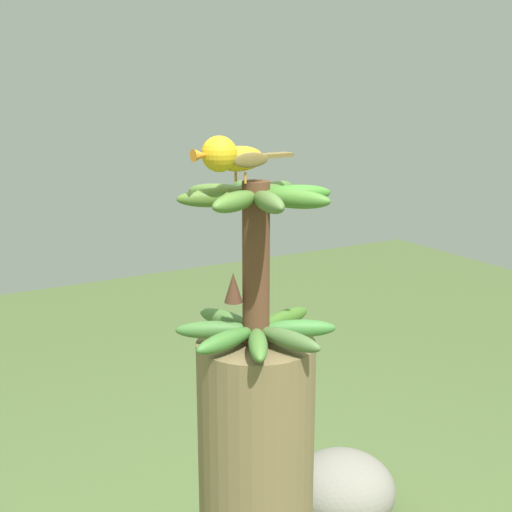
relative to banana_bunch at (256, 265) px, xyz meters
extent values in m
cylinder|color=brown|center=(0.00, 0.00, 0.00)|extent=(0.05, 0.05, 0.32)
ellipsoid|color=#3F7D36|center=(-0.08, 0.04, -0.13)|extent=(0.15, 0.10, 0.04)
ellipsoid|color=#406D24|center=(-0.08, -0.03, -0.13)|extent=(0.15, 0.08, 0.04)
ellipsoid|color=#4F7627|center=(-0.04, -0.08, -0.13)|extent=(0.10, 0.15, 0.04)
ellipsoid|color=#456E32|center=(0.02, -0.08, -0.13)|extent=(0.08, 0.15, 0.04)
ellipsoid|color=#427233|center=(0.07, -0.04, -0.13)|extent=(0.15, 0.10, 0.04)
ellipsoid|color=#407731|center=(0.08, 0.03, -0.13)|extent=(0.15, 0.08, 0.04)
ellipsoid|color=#4A7933|center=(0.04, 0.08, -0.13)|extent=(0.10, 0.15, 0.04)
ellipsoid|color=#4B6B37|center=(-0.03, 0.08, -0.13)|extent=(0.08, 0.15, 0.04)
ellipsoid|color=#3E7F2A|center=(-0.08, 0.02, 0.13)|extent=(0.16, 0.07, 0.04)
ellipsoid|color=#4B712E|center=(-0.07, -0.04, 0.13)|extent=(0.15, 0.11, 0.04)
ellipsoid|color=#487034|center=(-0.02, -0.07, 0.13)|extent=(0.07, 0.16, 0.04)
ellipsoid|color=#507430|center=(0.04, -0.07, 0.13)|extent=(0.11, 0.15, 0.04)
ellipsoid|color=#4E702A|center=(0.07, -0.02, 0.13)|extent=(0.16, 0.07, 0.04)
ellipsoid|color=#4E762F|center=(0.06, 0.04, 0.13)|extent=(0.15, 0.11, 0.04)
ellipsoid|color=#506E35|center=(0.02, 0.08, 0.13)|extent=(0.07, 0.16, 0.04)
ellipsoid|color=#46792D|center=(-0.04, 0.07, 0.13)|extent=(0.11, 0.15, 0.04)
cone|color=#4C2D1E|center=(0.04, -0.01, -0.04)|extent=(0.04, 0.04, 0.06)
cylinder|color=#C68933|center=(0.04, -0.01, 0.17)|extent=(0.01, 0.01, 0.02)
cylinder|color=#C68933|center=(0.03, 0.02, 0.17)|extent=(0.01, 0.00, 0.02)
ellipsoid|color=gold|center=(0.03, 0.00, 0.21)|extent=(0.11, 0.06, 0.05)
ellipsoid|color=brown|center=(0.03, -0.02, 0.21)|extent=(0.08, 0.02, 0.03)
ellipsoid|color=brown|center=(0.03, 0.03, 0.21)|extent=(0.08, 0.02, 0.03)
cube|color=brown|center=(-0.05, -0.01, 0.21)|extent=(0.07, 0.04, 0.01)
sphere|color=gold|center=(0.08, 0.01, 0.22)|extent=(0.07, 0.07, 0.07)
sphere|color=black|center=(0.09, 0.04, 0.22)|extent=(0.01, 0.01, 0.01)
cone|color=orange|center=(0.12, 0.01, 0.22)|extent=(0.03, 0.03, 0.02)
ellipsoid|color=gray|center=(-0.67, -0.55, -1.01)|extent=(0.50, 0.50, 0.26)
camera|label=1|loc=(0.63, 1.10, 0.33)|focal=47.28mm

